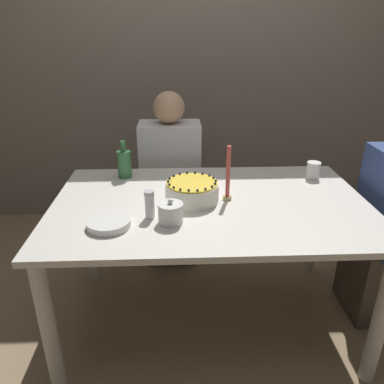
{
  "coord_description": "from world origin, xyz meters",
  "views": [
    {
      "loc": [
        -0.17,
        -1.68,
        1.54
      ],
      "look_at": [
        -0.09,
        0.02,
        0.79
      ],
      "focal_mm": 35.0,
      "sensor_mm": 36.0,
      "label": 1
    }
  ],
  "objects_px": {
    "sugar_shaker": "(150,204)",
    "person_man_blue_shirt": "(171,190)",
    "candle": "(228,178)",
    "bottle": "(124,163)",
    "cake": "(192,191)",
    "sugar_bowl": "(171,213)"
  },
  "relations": [
    {
      "from": "bottle",
      "to": "candle",
      "type": "bearing_deg",
      "value": -31.19
    },
    {
      "from": "sugar_bowl",
      "to": "sugar_shaker",
      "type": "relative_size",
      "value": 0.88
    },
    {
      "from": "candle",
      "to": "bottle",
      "type": "bearing_deg",
      "value": 148.81
    },
    {
      "from": "candle",
      "to": "cake",
      "type": "bearing_deg",
      "value": -178.5
    },
    {
      "from": "candle",
      "to": "person_man_blue_shirt",
      "type": "distance_m",
      "value": 0.81
    },
    {
      "from": "sugar_bowl",
      "to": "candle",
      "type": "height_order",
      "value": "candle"
    },
    {
      "from": "sugar_shaker",
      "to": "candle",
      "type": "xyz_separation_m",
      "value": [
        0.38,
        0.18,
        0.05
      ]
    },
    {
      "from": "bottle",
      "to": "cake",
      "type": "bearing_deg",
      "value": -42.17
    },
    {
      "from": "sugar_shaker",
      "to": "person_man_blue_shirt",
      "type": "xyz_separation_m",
      "value": [
        0.08,
        0.85,
        -0.3
      ]
    },
    {
      "from": "sugar_bowl",
      "to": "bottle",
      "type": "height_order",
      "value": "bottle"
    },
    {
      "from": "cake",
      "to": "person_man_blue_shirt",
      "type": "relative_size",
      "value": 0.23
    },
    {
      "from": "cake",
      "to": "candle",
      "type": "xyz_separation_m",
      "value": [
        0.18,
        0.0,
        0.06
      ]
    },
    {
      "from": "sugar_bowl",
      "to": "sugar_shaker",
      "type": "bearing_deg",
      "value": 151.97
    },
    {
      "from": "candle",
      "to": "bottle",
      "type": "xyz_separation_m",
      "value": [
        -0.55,
        0.33,
        -0.03
      ]
    },
    {
      "from": "cake",
      "to": "sugar_shaker",
      "type": "height_order",
      "value": "sugar_shaker"
    },
    {
      "from": "candle",
      "to": "person_man_blue_shirt",
      "type": "xyz_separation_m",
      "value": [
        -0.29,
        0.67,
        -0.35
      ]
    },
    {
      "from": "cake",
      "to": "bottle",
      "type": "distance_m",
      "value": 0.51
    },
    {
      "from": "sugar_bowl",
      "to": "candle",
      "type": "relative_size",
      "value": 0.41
    },
    {
      "from": "cake",
      "to": "sugar_bowl",
      "type": "distance_m",
      "value": 0.25
    },
    {
      "from": "sugar_shaker",
      "to": "bottle",
      "type": "distance_m",
      "value": 0.54
    },
    {
      "from": "sugar_bowl",
      "to": "cake",
      "type": "bearing_deg",
      "value": 65.22
    },
    {
      "from": "bottle",
      "to": "person_man_blue_shirt",
      "type": "xyz_separation_m",
      "value": [
        0.26,
        0.33,
        -0.32
      ]
    }
  ]
}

